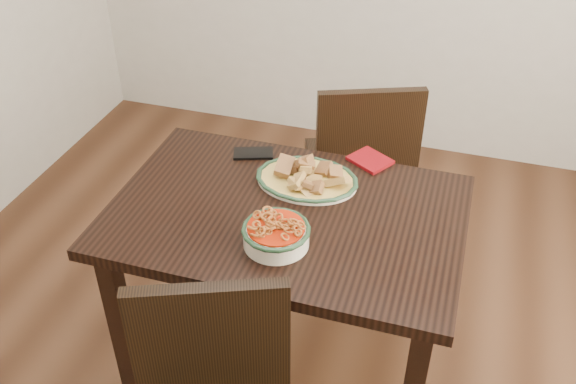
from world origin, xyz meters
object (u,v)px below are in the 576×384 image
(fish_plate, at_px, (307,171))
(noodle_bowl, at_px, (276,233))
(dining_table, at_px, (286,236))
(chair_far, at_px, (361,162))
(smartphone, at_px, (253,153))

(fish_plate, bearing_deg, noodle_bowl, -89.91)
(dining_table, xyz_separation_m, fish_plate, (0.02, 0.17, 0.15))
(noodle_bowl, bearing_deg, chair_far, 84.47)
(fish_plate, height_order, smartphone, fish_plate)
(chair_far, bearing_deg, dining_table, 59.64)
(dining_table, xyz_separation_m, chair_far, (0.11, 0.73, -0.14))
(chair_far, bearing_deg, smartphone, 32.53)
(dining_table, relative_size, fish_plate, 3.28)
(chair_far, bearing_deg, fish_plate, 59.11)
(chair_far, xyz_separation_m, fish_plate, (-0.09, -0.56, 0.30))
(chair_far, relative_size, fish_plate, 2.60)
(chair_far, relative_size, noodle_bowl, 4.31)
(dining_table, distance_m, smartphone, 0.37)
(smartphone, bearing_deg, noodle_bowl, -81.59)
(dining_table, xyz_separation_m, noodle_bowl, (0.02, -0.16, 0.15))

